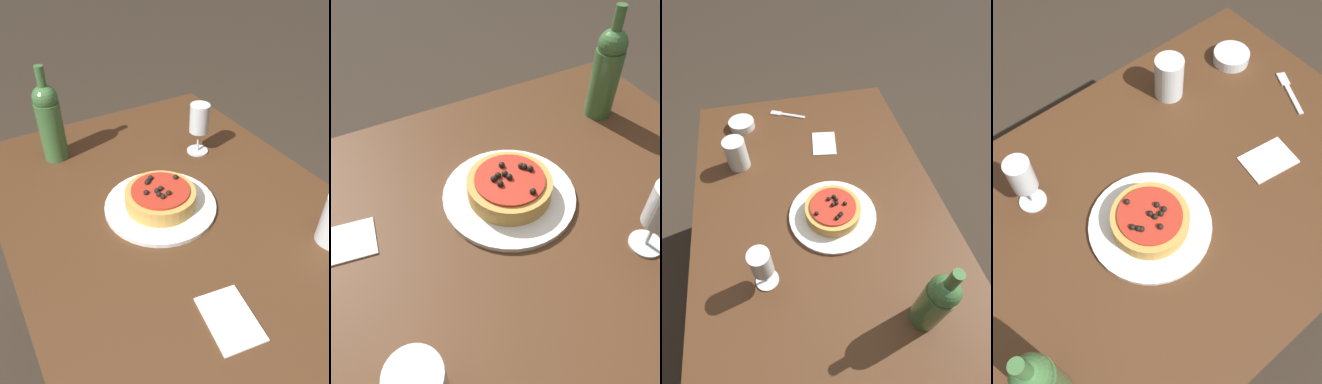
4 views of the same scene
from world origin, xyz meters
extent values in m
plane|color=#382D23|center=(0.00, 0.00, 0.00)|extent=(14.00, 14.00, 0.00)
cube|color=#4C2D19|center=(0.00, 0.00, 0.73)|extent=(1.28, 0.86, 0.03)
cylinder|color=#4C2D19|center=(0.58, 0.37, 0.36)|extent=(0.06, 0.06, 0.71)
cylinder|color=#4C2D19|center=(-0.58, 0.37, 0.36)|extent=(0.06, 0.06, 0.71)
cylinder|color=#4C2D19|center=(-0.58, -0.37, 0.36)|extent=(0.06, 0.06, 0.71)
cylinder|color=white|center=(0.07, 0.04, 0.75)|extent=(0.30, 0.30, 0.01)
cylinder|color=gold|center=(0.07, 0.04, 0.78)|extent=(0.19, 0.19, 0.04)
cylinder|color=#B72D1E|center=(0.07, 0.04, 0.81)|extent=(0.15, 0.15, 0.01)
sphere|color=black|center=(0.07, 0.04, 0.81)|extent=(0.01, 0.01, 0.01)
sphere|color=black|center=(0.04, 0.05, 0.81)|extent=(0.01, 0.01, 0.01)
sphere|color=black|center=(0.07, 0.05, 0.81)|extent=(0.01, 0.01, 0.01)
sphere|color=black|center=(0.05, 0.03, 0.81)|extent=(0.01, 0.01, 0.01)
sphere|color=black|center=(0.05, 0.05, 0.81)|extent=(0.01, 0.01, 0.01)
sphere|color=black|center=(0.07, 0.08, 0.81)|extent=(0.01, 0.01, 0.01)
sphere|color=black|center=(0.12, 0.05, 0.81)|extent=(0.01, 0.01, 0.01)
sphere|color=black|center=(0.12, 0.04, 0.81)|extent=(0.01, 0.01, 0.01)
sphere|color=black|center=(0.09, -0.02, 0.81)|extent=(0.01, 0.01, 0.01)
sphere|color=black|center=(0.11, 0.05, 0.81)|extent=(0.01, 0.01, 0.01)
cylinder|color=silver|center=(0.25, -0.20, 0.75)|extent=(0.07, 0.07, 0.00)
cylinder|color=silver|center=(0.25, -0.20, 0.79)|extent=(0.01, 0.01, 0.07)
cylinder|color=silver|center=(0.25, -0.20, 0.87)|extent=(0.06, 0.06, 0.09)
cylinder|color=#3D6B38|center=(0.45, 0.20, 0.84)|extent=(0.07, 0.07, 0.18)
sphere|color=#3D6B38|center=(0.45, 0.20, 0.95)|extent=(0.07, 0.07, 0.07)
cylinder|color=#3D6B38|center=(0.45, 0.20, 1.00)|extent=(0.03, 0.03, 0.07)
cylinder|color=silver|center=(-0.24, -0.26, 0.81)|extent=(0.08, 0.08, 0.12)
cylinder|color=silver|center=(-0.47, -0.25, 0.76)|extent=(0.11, 0.11, 0.03)
cube|color=silver|center=(-0.50, -0.02, 0.75)|extent=(0.06, 0.11, 0.00)
cube|color=silver|center=(-0.53, -0.09, 0.75)|extent=(0.04, 0.05, 0.00)
cube|color=white|center=(-0.29, 0.08, 0.75)|extent=(0.15, 0.11, 0.00)
camera|label=1|loc=(-0.58, 0.40, 1.41)|focal=35.00mm
camera|label=2|loc=(-0.21, -0.44, 1.37)|focal=35.00mm
camera|label=3|loc=(0.62, -0.11, 1.60)|focal=28.00mm
camera|label=4|loc=(0.36, 0.42, 1.72)|focal=42.00mm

